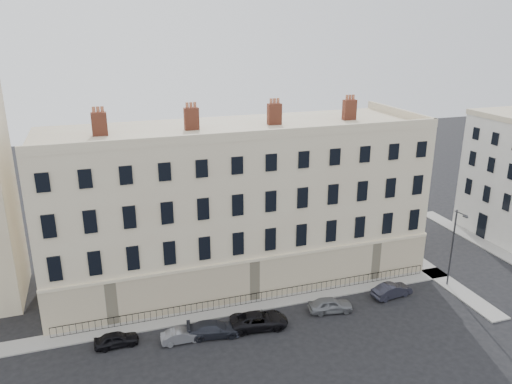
% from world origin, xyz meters
% --- Properties ---
extents(ground, '(160.00, 160.00, 0.00)m').
position_xyz_m(ground, '(0.00, 0.00, 0.00)').
color(ground, black).
rests_on(ground, ground).
extents(terrace, '(36.22, 12.22, 17.00)m').
position_xyz_m(terrace, '(-5.97, 11.97, 7.50)').
color(terrace, beige).
rests_on(terrace, ground).
extents(pavement_terrace, '(48.00, 2.00, 0.12)m').
position_xyz_m(pavement_terrace, '(-10.00, 5.00, 0.06)').
color(pavement_terrace, gray).
rests_on(pavement_terrace, ground).
extents(pavement_east_return, '(2.00, 24.00, 0.12)m').
position_xyz_m(pavement_east_return, '(13.00, 8.00, 0.06)').
color(pavement_east_return, gray).
rests_on(pavement_east_return, ground).
extents(pavement_adjacent, '(2.00, 20.00, 0.12)m').
position_xyz_m(pavement_adjacent, '(23.00, 10.00, 0.06)').
color(pavement_adjacent, gray).
rests_on(pavement_adjacent, ground).
extents(railings, '(35.00, 0.04, 0.96)m').
position_xyz_m(railings, '(-6.00, 5.40, 0.55)').
color(railings, black).
rests_on(railings, ground).
extents(car_a, '(3.45, 1.43, 1.17)m').
position_xyz_m(car_a, '(-18.47, 2.84, 0.58)').
color(car_a, black).
rests_on(car_a, ground).
extents(car_b, '(3.31, 1.17, 1.09)m').
position_xyz_m(car_b, '(-13.49, 1.77, 0.55)').
color(car_b, slate).
rests_on(car_b, ground).
extents(car_c, '(4.57, 2.43, 1.26)m').
position_xyz_m(car_c, '(-10.86, 1.75, 0.63)').
color(car_c, '#22252E').
rests_on(car_c, ground).
extents(car_d, '(5.08, 2.79, 1.35)m').
position_xyz_m(car_d, '(-6.98, 1.70, 0.67)').
color(car_d, black).
rests_on(car_d, ground).
extents(car_e, '(4.11, 2.17, 1.33)m').
position_xyz_m(car_e, '(-0.24, 2.03, 0.67)').
color(car_e, slate).
rests_on(car_e, ground).
extents(car_f, '(4.06, 1.86, 1.29)m').
position_xyz_m(car_f, '(6.33, 2.55, 0.65)').
color(car_f, '#22222D').
rests_on(car_f, ground).
extents(streetlamp, '(0.39, 1.69, 7.85)m').
position_xyz_m(streetlamp, '(12.63, 2.56, 4.35)').
color(streetlamp, '#313136').
rests_on(streetlamp, ground).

